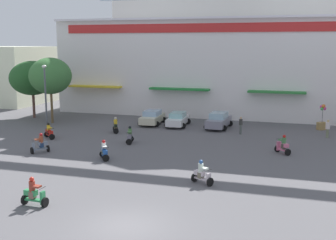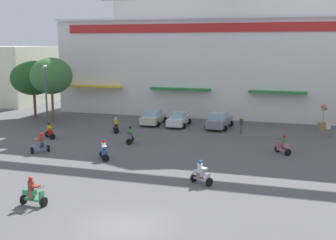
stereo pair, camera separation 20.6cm
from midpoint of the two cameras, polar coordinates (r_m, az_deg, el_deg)
ground_plane at (r=32.88m, az=3.38°, el=-4.95°), size 128.00×128.00×0.00m
colonial_building at (r=55.31m, az=9.60°, el=11.23°), size 42.76×18.91×22.22m
flank_building_left at (r=67.43m, az=-20.04°, el=5.60°), size 11.08×11.34×8.07m
plaza_tree_0 at (r=48.06m, az=-14.92°, el=5.60°), size 4.43×4.59×7.02m
plaza_tree_2 at (r=52.37m, az=-17.10°, el=5.28°), size 5.06×5.29×6.54m
parked_car_0 at (r=46.15m, az=-1.85°, el=0.35°), size 2.49×4.45×1.50m
parked_car_1 at (r=45.15m, az=1.50°, el=0.11°), size 2.42×4.47×1.44m
parked_car_2 at (r=44.26m, az=6.87°, el=-0.06°), size 2.51×4.54×1.63m
scooter_rider_0 at (r=34.94m, az=15.00°, el=-3.29°), size 1.31×1.41×1.54m
scooter_rider_1 at (r=40.78m, az=-15.10°, el=-1.51°), size 1.45×1.30×1.44m
scooter_rider_2 at (r=26.79m, az=4.58°, el=-7.11°), size 1.46×1.11×1.49m
scooter_rider_5 at (r=37.52m, az=-4.83°, el=-2.13°), size 0.84×1.44×1.50m
scooter_rider_6 at (r=35.59m, az=-16.22°, el=-3.10°), size 1.32×1.41×1.58m
scooter_rider_7 at (r=42.20m, az=-6.68°, el=-0.77°), size 1.11×1.53×1.55m
scooter_rider_8 at (r=24.32m, az=-17.04°, el=-9.21°), size 1.42×0.57×1.57m
scooter_rider_9 at (r=32.54m, az=-8.20°, el=-4.09°), size 1.21×1.42×1.47m
pedestrian_0 at (r=41.57m, az=9.71°, el=-0.57°), size 0.47×0.47×1.67m
pedestrian_1 at (r=42.04m, az=20.40°, el=-0.97°), size 0.51×0.51×1.66m
streetlamp_near at (r=41.45m, az=-15.53°, el=3.21°), size 0.40×0.40×6.56m
balloon_vendor_cart at (r=45.82m, az=19.77°, el=0.06°), size 1.07×1.06×2.58m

